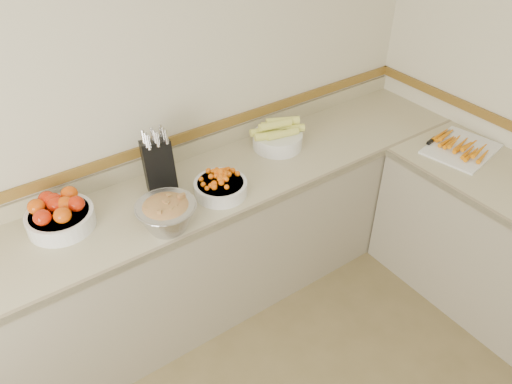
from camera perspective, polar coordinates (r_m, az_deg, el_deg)
back_wall at (r=2.81m, az=-13.76°, el=8.97°), size 4.00×0.00×4.00m
counter_back at (r=3.06m, az=-9.00°, el=-7.46°), size 4.00×0.65×1.08m
knife_block at (r=2.78m, az=-11.08°, el=3.08°), size 0.20×0.22×0.38m
tomato_bowl at (r=2.70m, az=-21.56°, el=-2.38°), size 0.34×0.34×0.17m
cherry_tomato_bowl at (r=2.74m, az=-4.10°, el=0.75°), size 0.30×0.30×0.16m
corn_bowl at (r=3.14m, az=2.48°, el=6.33°), size 0.35×0.31×0.19m
rhubarb_bowl at (r=2.53m, az=-10.18°, el=-2.46°), size 0.31×0.31×0.18m
cutting_board at (r=3.39m, az=22.33°, el=4.82°), size 0.51×0.43×0.06m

